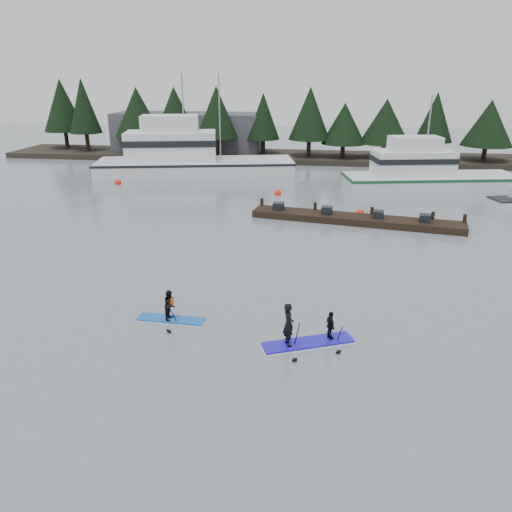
# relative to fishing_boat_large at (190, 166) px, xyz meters

# --- Properties ---
(ground) EXTENTS (160.00, 160.00, 0.00)m
(ground) POSITION_rel_fishing_boat_large_xyz_m (10.48, -31.49, -0.83)
(ground) COLOR slate
(ground) RESTS_ON ground
(far_shore) EXTENTS (70.00, 8.00, 0.60)m
(far_shore) POSITION_rel_fishing_boat_large_xyz_m (10.48, 10.51, -0.53)
(far_shore) COLOR #2D281E
(far_shore) RESTS_ON ground
(treeline) EXTENTS (60.00, 4.00, 8.00)m
(treeline) POSITION_rel_fishing_boat_large_xyz_m (10.48, 10.51, -0.83)
(treeline) COLOR black
(treeline) RESTS_ON ground
(waterfront_building) EXTENTS (18.00, 6.00, 5.00)m
(waterfront_building) POSITION_rel_fishing_boat_large_xyz_m (-3.52, 12.51, 1.67)
(waterfront_building) COLOR #4C4C51
(waterfront_building) RESTS_ON ground
(fishing_boat_large) EXTENTS (20.16, 9.37, 10.78)m
(fishing_boat_large) POSITION_rel_fishing_boat_large_xyz_m (0.00, 0.00, 0.00)
(fishing_boat_large) COLOR silver
(fishing_boat_large) RESTS_ON ground
(fishing_boat_medium) EXTENTS (15.65, 7.30, 8.90)m
(fishing_boat_medium) POSITION_rel_fishing_boat_large_xyz_m (22.48, -3.15, -0.20)
(fishing_boat_medium) COLOR silver
(fishing_boat_medium) RESTS_ON ground
(floating_dock) EXTENTS (14.48, 4.32, 0.48)m
(floating_dock) POSITION_rel_fishing_boat_large_xyz_m (15.87, -15.07, -0.59)
(floating_dock) COLOR black
(floating_dock) RESTS_ON ground
(buoy_d) EXTENTS (0.62, 0.62, 0.62)m
(buoy_d) POSITION_rel_fishing_boat_large_xyz_m (16.29, -13.19, -0.83)
(buoy_d) COLOR #FF250C
(buoy_d) RESTS_ON ground
(buoy_b) EXTENTS (0.59, 0.59, 0.59)m
(buoy_b) POSITION_rel_fishing_boat_large_xyz_m (9.73, -7.65, -0.83)
(buoy_b) COLOR #FF250C
(buoy_b) RESTS_ON ground
(buoy_c) EXTENTS (0.64, 0.64, 0.64)m
(buoy_c) POSITION_rel_fishing_boat_large_xyz_m (23.22, -4.11, -0.83)
(buoy_c) COLOR #FF250C
(buoy_c) RESTS_ON ground
(buoy_a) EXTENTS (0.59, 0.59, 0.59)m
(buoy_a) POSITION_rel_fishing_boat_large_xyz_m (-5.30, -5.56, -0.83)
(buoy_a) COLOR #FF250C
(buoy_a) RESTS_ON ground
(paddleboard_solo) EXTENTS (2.87, 1.07, 1.85)m
(paddleboard_solo) POSITION_rel_fishing_boat_large_xyz_m (7.65, -30.78, -0.32)
(paddleboard_solo) COLOR blue
(paddleboard_solo) RESTS_ON ground
(paddleboard_duo) EXTENTS (3.59, 2.18, 2.33)m
(paddleboard_duo) POSITION_rel_fishing_boat_large_xyz_m (13.27, -31.95, -0.25)
(paddleboard_duo) COLOR #1E15CB
(paddleboard_duo) RESTS_ON ground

